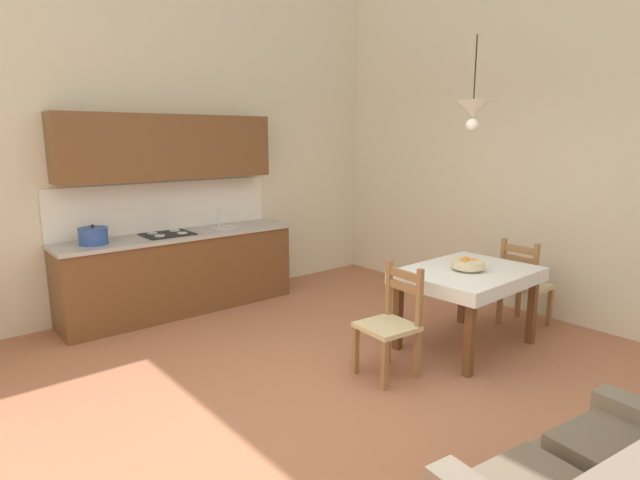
{
  "coord_description": "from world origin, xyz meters",
  "views": [
    {
      "loc": [
        -2.59,
        -2.76,
        1.96
      ],
      "look_at": [
        0.09,
        0.46,
        1.12
      ],
      "focal_mm": 29.05,
      "sensor_mm": 36.0,
      "label": 1
    }
  ],
  "objects_px": {
    "kitchen_cabinetry": "(177,237)",
    "fruit_bowl": "(468,264)",
    "dining_chair_tv_side": "(391,324)",
    "pendant_lamp": "(473,110)",
    "dining_table": "(468,283)",
    "dining_chair_window_side": "(524,285)"
  },
  "relations": [
    {
      "from": "dining_table",
      "to": "dining_chair_tv_side",
      "type": "xyz_separation_m",
      "value": [
        -1.0,
        0.05,
        -0.18
      ]
    },
    {
      "from": "kitchen_cabinetry",
      "to": "fruit_bowl",
      "type": "distance_m",
      "value": 3.17
    },
    {
      "from": "dining_chair_tv_side",
      "to": "pendant_lamp",
      "type": "bearing_deg",
      "value": -2.07
    },
    {
      "from": "dining_chair_tv_side",
      "to": "fruit_bowl",
      "type": "relative_size",
      "value": 3.1
    },
    {
      "from": "kitchen_cabinetry",
      "to": "dining_chair_window_side",
      "type": "height_order",
      "value": "kitchen_cabinetry"
    },
    {
      "from": "kitchen_cabinetry",
      "to": "dining_table",
      "type": "xyz_separation_m",
      "value": [
        1.62,
        -2.73,
        -0.24
      ]
    },
    {
      "from": "dining_table",
      "to": "pendant_lamp",
      "type": "xyz_separation_m",
      "value": [
        -0.05,
        0.01,
        1.57
      ]
    },
    {
      "from": "dining_table",
      "to": "pendant_lamp",
      "type": "height_order",
      "value": "pendant_lamp"
    },
    {
      "from": "fruit_bowl",
      "to": "dining_chair_tv_side",
      "type": "bearing_deg",
      "value": 176.32
    },
    {
      "from": "pendant_lamp",
      "to": "dining_table",
      "type": "bearing_deg",
      "value": -12.09
    },
    {
      "from": "fruit_bowl",
      "to": "dining_chair_window_side",
      "type": "bearing_deg",
      "value": -3.23
    },
    {
      "from": "kitchen_cabinetry",
      "to": "dining_table",
      "type": "height_order",
      "value": "kitchen_cabinetry"
    },
    {
      "from": "kitchen_cabinetry",
      "to": "fruit_bowl",
      "type": "height_order",
      "value": "kitchen_cabinetry"
    },
    {
      "from": "dining_chair_window_side",
      "to": "dining_chair_tv_side",
      "type": "xyz_separation_m",
      "value": [
        -1.91,
        0.12,
        0.0
      ]
    },
    {
      "from": "dining_chair_window_side",
      "to": "kitchen_cabinetry",
      "type": "bearing_deg",
      "value": 132.16
    },
    {
      "from": "pendant_lamp",
      "to": "fruit_bowl",
      "type": "bearing_deg",
      "value": -64.55
    },
    {
      "from": "kitchen_cabinetry",
      "to": "dining_chair_tv_side",
      "type": "bearing_deg",
      "value": -76.92
    },
    {
      "from": "dining_chair_window_side",
      "to": "dining_chair_tv_side",
      "type": "relative_size",
      "value": 1.0
    },
    {
      "from": "fruit_bowl",
      "to": "pendant_lamp",
      "type": "bearing_deg",
      "value": 115.45
    },
    {
      "from": "dining_chair_tv_side",
      "to": "pendant_lamp",
      "type": "xyz_separation_m",
      "value": [
        0.94,
        -0.03,
        1.75
      ]
    },
    {
      "from": "dining_table",
      "to": "dining_chair_tv_side",
      "type": "relative_size",
      "value": 1.38
    },
    {
      "from": "dining_table",
      "to": "dining_chair_tv_side",
      "type": "distance_m",
      "value": 1.01
    }
  ]
}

